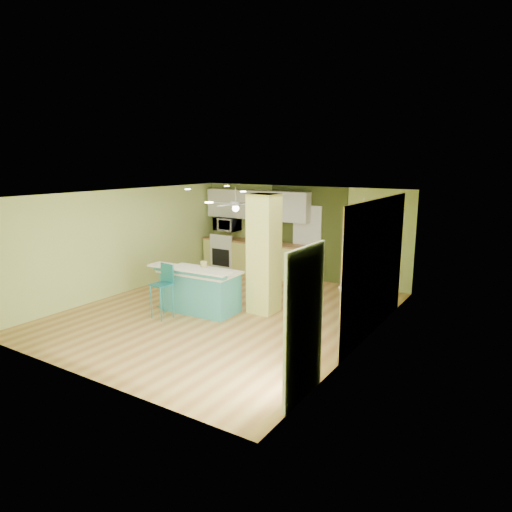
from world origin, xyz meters
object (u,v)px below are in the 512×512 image
at_px(side_counter, 365,302).
at_px(peninsula, 200,290).
at_px(bar_stool, 164,282).
at_px(canister, 204,265).
at_px(fruit_bowl, 275,242).

bearing_deg(side_counter, peninsula, -160.47).
xyz_separation_m(bar_stool, side_counter, (3.58, 1.82, -0.30)).
relative_size(peninsula, canister, 11.39).
bearing_deg(canister, side_counter, 16.43).
height_order(fruit_bowl, canister, canister).
xyz_separation_m(bar_stool, fruit_bowl, (0.25, 4.08, 0.24)).
bearing_deg(fruit_bowl, canister, -88.44).
bearing_deg(fruit_bowl, bar_stool, -93.56).
bearing_deg(side_counter, fruit_bowl, 145.92).
xyz_separation_m(peninsula, fruit_bowl, (-0.11, 3.39, 0.51)).
height_order(bar_stool, side_counter, bar_stool).
bearing_deg(side_counter, bar_stool, -153.01).
xyz_separation_m(fruit_bowl, canister, (0.09, -3.21, -0.01)).
xyz_separation_m(peninsula, bar_stool, (-0.37, -0.68, 0.27)).
relative_size(peninsula, side_counter, 1.41).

